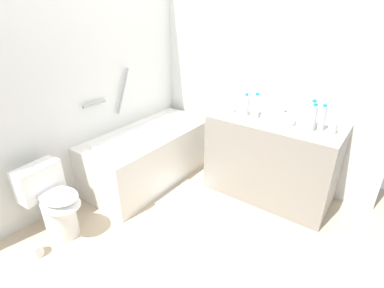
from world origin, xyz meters
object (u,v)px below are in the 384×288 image
at_px(bathtub, 151,153).
at_px(water_bottle_0, 256,106).
at_px(drinking_glass_1, 333,128).
at_px(water_bottle_3, 313,118).
at_px(water_bottle_4, 322,118).
at_px(water_bottle_2, 246,105).
at_px(bath_mat, 185,197).
at_px(water_bottle_1, 254,106).
at_px(drinking_glass_0, 231,108).
at_px(soap_dish, 241,110).
at_px(sink_basin, 278,120).
at_px(water_bottle_5, 312,114).
at_px(toilet_paper_roll, 35,250).
at_px(toilet, 54,202).
at_px(sink_faucet, 285,113).

bearing_deg(bathtub, water_bottle_0, -66.43).
bearing_deg(drinking_glass_1, water_bottle_3, 107.63).
bearing_deg(water_bottle_3, water_bottle_4, -49.21).
relative_size(water_bottle_2, bath_mat, 0.40).
relative_size(water_bottle_0, drinking_glass_1, 2.87).
xyz_separation_m(water_bottle_1, water_bottle_3, (-0.07, -0.58, 0.03)).
bearing_deg(drinking_glass_0, soap_dish, -42.44).
xyz_separation_m(sink_basin, water_bottle_0, (-0.01, 0.22, 0.09)).
bearing_deg(bathtub, drinking_glass_0, -59.17).
distance_m(water_bottle_0, water_bottle_5, 0.51).
bearing_deg(bathtub, bath_mat, -99.72).
bearing_deg(drinking_glass_0, water_bottle_5, -85.50).
distance_m(sink_basin, water_bottle_1, 0.29).
relative_size(soap_dish, bath_mat, 0.16).
distance_m(water_bottle_0, bath_mat, 1.18).
xyz_separation_m(water_bottle_0, water_bottle_4, (0.05, -0.60, -0.00)).
bearing_deg(sink_basin, drinking_glass_0, 90.83).
bearing_deg(soap_dish, water_bottle_3, -96.74).
distance_m(water_bottle_1, soap_dish, 0.17).
height_order(sink_basin, toilet_paper_roll, sink_basin).
height_order(water_bottle_2, water_bottle_4, water_bottle_4).
relative_size(water_bottle_5, soap_dish, 2.84).
height_order(sink_basin, water_bottle_3, water_bottle_3).
relative_size(water_bottle_0, water_bottle_1, 1.27).
bearing_deg(water_bottle_2, sink_basin, -90.54).
height_order(toilet, water_bottle_0, water_bottle_0).
relative_size(water_bottle_5, toilet_paper_roll, 2.30).
relative_size(bathtub, soap_dish, 16.89).
xyz_separation_m(water_bottle_5, bath_mat, (-0.61, 0.96, -0.95)).
xyz_separation_m(water_bottle_5, toilet_paper_roll, (-1.94, 1.46, -0.90)).
bearing_deg(sink_faucet, water_bottle_4, -111.70).
height_order(water_bottle_0, water_bottle_3, same).
relative_size(toilet, drinking_glass_1, 7.66).
xyz_separation_m(drinking_glass_0, toilet_paper_roll, (-1.88, 0.68, -0.82)).
bearing_deg(sink_basin, water_bottle_5, -79.12).
relative_size(water_bottle_2, soap_dish, 2.44).
height_order(toilet, drinking_glass_0, drinking_glass_0).
height_order(bathtub, water_bottle_0, bathtub).
distance_m(sink_faucet, water_bottle_4, 0.41).
xyz_separation_m(water_bottle_4, soap_dish, (0.03, 0.80, -0.10)).
bearing_deg(water_bottle_5, water_bottle_1, 89.80).
bearing_deg(bath_mat, drinking_glass_0, -19.08).
bearing_deg(water_bottle_0, water_bottle_3, -90.73).
distance_m(sink_basin, drinking_glass_1, 0.47).
bearing_deg(drinking_glass_0, water_bottle_0, -90.35).
distance_m(water_bottle_4, toilet_paper_roll, 2.63).
distance_m(sink_faucet, water_bottle_2, 0.39).
bearing_deg(toilet, water_bottle_2, 54.71).
bearing_deg(sink_faucet, sink_basin, -180.00).
height_order(toilet, water_bottle_4, water_bottle_4).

